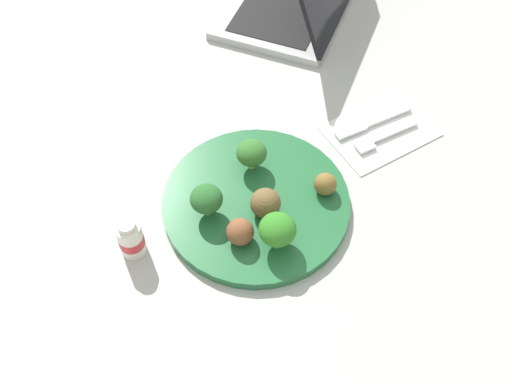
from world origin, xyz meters
name	(u,v)px	position (x,y,z in m)	size (l,w,h in m)	color
ground_plane	(256,206)	(0.00, 0.00, 0.00)	(4.00, 4.00, 0.00)	#B2B2AD
plate	(256,203)	(0.00, 0.00, 0.01)	(0.28, 0.28, 0.02)	#236638
broccoli_floret_mid_right	(277,230)	(0.02, 0.08, 0.05)	(0.05, 0.05, 0.06)	#8DC57C
broccoli_floret_center	(206,199)	(0.07, -0.02, 0.05)	(0.05, 0.05, 0.05)	#96C773
broccoli_floret_near_rim	(252,153)	(-0.03, -0.06, 0.05)	(0.05, 0.05, 0.05)	#9CC469
meatball_back_right	(325,184)	(-0.10, 0.04, 0.03)	(0.03, 0.03, 0.03)	brown
meatball_near_rim	(240,232)	(0.06, 0.05, 0.04)	(0.04, 0.04, 0.04)	brown
meatball_front_right	(266,203)	(0.00, 0.03, 0.04)	(0.04, 0.04, 0.04)	brown
napkin	(380,131)	(-0.25, -0.02, 0.00)	(0.17, 0.12, 0.01)	white
fork	(384,137)	(-0.24, 0.00, 0.01)	(0.12, 0.03, 0.01)	silver
knife	(370,123)	(-0.25, -0.03, 0.01)	(0.15, 0.03, 0.01)	silver
yogurt_bottle	(131,238)	(0.19, -0.03, 0.03)	(0.04, 0.04, 0.07)	white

